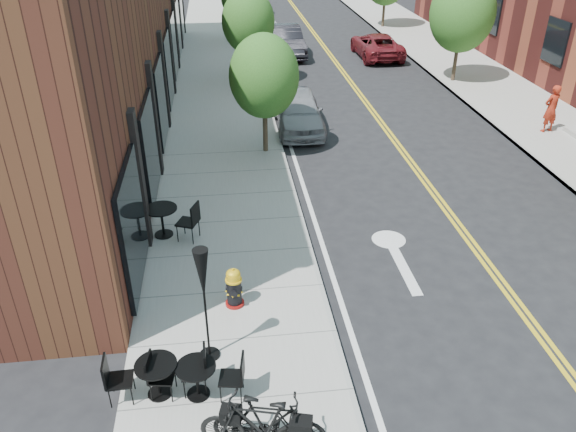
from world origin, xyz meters
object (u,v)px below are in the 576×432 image
bicycle_right (269,424)px  pedestrian (551,109)px  bistro_set_b (157,375)px  patio_umbrella (203,282)px  bistro_set_c (162,218)px  parked_car_c (266,32)px  parked_car_a (299,110)px  parked_car_far (377,45)px  bicycle_left (260,427)px  bistro_set_a (197,376)px  fire_hydrant (234,288)px  parked_car_b (285,41)px

bicycle_right → pedestrian: 16.35m
bistro_set_b → patio_umbrella: bearing=41.7°
bistro_set_c → parked_car_c: parked_car_c is taller
bistro_set_b → parked_car_a: bearing=69.3°
parked_car_c → parked_car_far: (5.50, -3.76, -0.04)m
pedestrian → bicycle_left: bearing=32.5°
bistro_set_c → patio_umbrella: 4.69m
patio_umbrella → parked_car_far: 23.06m
bistro_set_b → parked_car_far: size_ratio=0.37×
bistro_set_a → pedestrian: (12.22, 10.80, 0.42)m
pedestrian → parked_car_c: bearing=-74.5°
bistro_set_a → bistro_set_b: bearing=179.6°
bistro_set_b → bicycle_left: bearing=-42.5°
parked_car_c → parked_car_far: parked_car_c is taller
fire_hydrant → patio_umbrella: bearing=-97.7°
bistro_set_c → patio_umbrella: patio_umbrella is taller
bistro_set_b → parked_car_far: parked_car_far is taller
fire_hydrant → pedestrian: size_ratio=0.53×
bicycle_right → bistro_set_c: 6.82m
bistro_set_c → fire_hydrant: bearing=-38.3°
parked_car_a → parked_car_c: bearing=92.1°
bicycle_left → bistro_set_c: 6.85m
bistro_set_c → parked_car_far: 19.58m
bistro_set_c → parked_car_far: bearing=82.1°
patio_umbrella → fire_hydrant: bearing=70.0°
bistro_set_b → fire_hydrant: bearing=56.5°
bistro_set_c → patio_umbrella: (1.13, -4.40, 1.18)m
bistro_set_c → parked_car_c: 21.12m
patio_umbrella → bistro_set_a: bearing=-101.9°
fire_hydrant → pedestrian: pedestrian is taller
fire_hydrant → parked_car_c: (2.75, 23.62, 0.12)m
bicycle_left → parked_car_a: bearing=-175.2°
bistro_set_c → pedestrian: pedestrian is taller
patio_umbrella → parked_car_b: patio_umbrella is taller
parked_car_b → pedestrian: bearing=-60.0°
parked_car_a → parked_car_b: bearing=87.8°
bicycle_left → parked_car_a: parked_car_a is taller
parked_car_a → parked_car_c: 13.53m
patio_umbrella → parked_car_a: size_ratio=0.57×
parked_car_a → bicycle_right: bearing=-97.7°
fire_hydrant → bistro_set_a: size_ratio=0.56×
bicycle_right → bistro_set_c: (-2.05, 6.51, -0.02)m
parked_car_a → pedestrian: (8.76, -1.64, 0.27)m
fire_hydrant → parked_car_a: parked_car_a is taller
bicycle_right → parked_car_c: 27.27m
fire_hydrant → patio_umbrella: (-0.52, -1.44, 1.25)m
bistro_set_a → patio_umbrella: bearing=86.5°
parked_car_b → pedestrian: (7.96, -12.43, 0.22)m
bistro_set_b → patio_umbrella: patio_umbrella is taller
bicycle_right → parked_car_b: 24.62m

